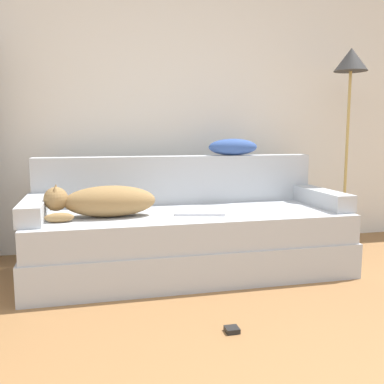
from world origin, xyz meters
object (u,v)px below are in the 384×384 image
object	(u,v)px
dog	(103,201)
throw_pillow	(233,147)
couch	(189,242)
power_adapter	(232,330)
floor_lamp	(350,84)
laptop	(200,212)

from	to	relation	value
dog	throw_pillow	distance (m)	1.18
couch	power_adapter	world-z (taller)	couch
dog	floor_lamp	bearing A→B (deg)	11.10
dog	power_adapter	bearing A→B (deg)	-57.19
floor_lamp	power_adapter	world-z (taller)	floor_lamp
throw_pillow	floor_lamp	size ratio (longest dim) A/B	0.24
couch	laptop	xyz separation A→B (m)	(0.05, -0.09, 0.23)
throw_pillow	dog	bearing A→B (deg)	-157.13
dog	power_adapter	world-z (taller)	dog
couch	throw_pillow	distance (m)	0.88
couch	dog	distance (m)	0.68
laptop	power_adapter	distance (m)	0.99
dog	power_adapter	distance (m)	1.21
laptop	power_adapter	bearing A→B (deg)	-79.86
couch	power_adapter	bearing A→B (deg)	-90.53
throw_pillow	laptop	bearing A→B (deg)	-130.68
power_adapter	throw_pillow	bearing A→B (deg)	71.15
laptop	throw_pillow	xyz separation A→B (m)	(0.40, 0.46, 0.43)
couch	dog	size ratio (longest dim) A/B	3.09
floor_lamp	laptop	bearing A→B (deg)	-163.22
laptop	throw_pillow	distance (m)	0.75
couch	power_adapter	size ratio (longest dim) A/B	32.73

